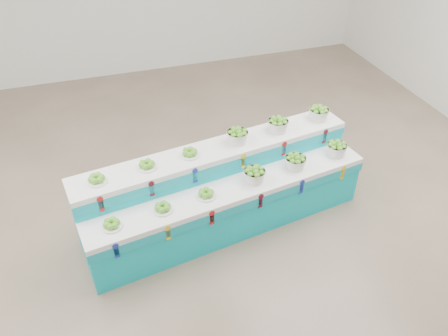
{
  "coord_description": "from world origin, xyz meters",
  "views": [
    {
      "loc": [
        -1.03,
        -4.08,
        4.16
      ],
      "look_at": [
        0.32,
        0.05,
        0.87
      ],
      "focal_mm": 35.82,
      "sensor_mm": 36.0,
      "label": 1
    }
  ],
  "objects_px": {
    "basket_lower_left": "(255,174)",
    "plate_upper_mid": "(147,164)",
    "display_stand": "(224,191)",
    "basket_upper_right": "(319,113)"
  },
  "relations": [
    {
      "from": "basket_lower_left",
      "to": "plate_upper_mid",
      "type": "xyz_separation_m",
      "value": [
        -1.24,
        0.27,
        0.25
      ]
    },
    {
      "from": "display_stand",
      "to": "basket_lower_left",
      "type": "distance_m",
      "value": 0.49
    },
    {
      "from": "display_stand",
      "to": "plate_upper_mid",
      "type": "xyz_separation_m",
      "value": [
        -0.91,
        0.09,
        0.56
      ]
    },
    {
      "from": "basket_lower_left",
      "to": "plate_upper_mid",
      "type": "bearing_deg",
      "value": 167.69
    },
    {
      "from": "basket_lower_left",
      "to": "plate_upper_mid",
      "type": "relative_size",
      "value": 1.17
    },
    {
      "from": "basket_lower_left",
      "to": "basket_upper_right",
      "type": "bearing_deg",
      "value": 28.54
    },
    {
      "from": "basket_lower_left",
      "to": "plate_upper_mid",
      "type": "distance_m",
      "value": 1.3
    },
    {
      "from": "display_stand",
      "to": "basket_lower_left",
      "type": "bearing_deg",
      "value": -36.89
    },
    {
      "from": "plate_upper_mid",
      "to": "basket_upper_right",
      "type": "height_order",
      "value": "basket_upper_right"
    },
    {
      "from": "display_stand",
      "to": "plate_upper_mid",
      "type": "bearing_deg",
      "value": 165.71
    }
  ]
}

